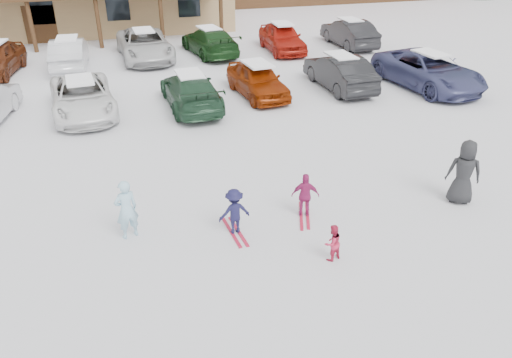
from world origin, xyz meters
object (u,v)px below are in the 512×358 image
object	(u,v)px
child_magenta	(305,195)
parked_car_9	(69,53)
parked_car_2	(82,97)
parked_car_5	(340,72)
parked_car_10	(145,45)
parked_car_6	(428,70)
parked_car_12	(282,38)
parked_car_13	(349,33)
parked_car_11	(210,41)
parked_car_4	(257,80)
parked_car_3	(191,91)
child_navy	(234,212)
toddler_red	(332,243)
bystander_dark	(464,172)
adult_skier	(126,210)

from	to	relation	value
child_magenta	parked_car_9	bearing A→B (deg)	-49.52
parked_car_2	parked_car_9	bearing A→B (deg)	91.03
parked_car_5	parked_car_10	distance (m)	10.95
parked_car_6	parked_car_10	bearing A→B (deg)	136.22
parked_car_10	parked_car_12	bearing A→B (deg)	-6.62
parked_car_13	parked_car_11	bearing A→B (deg)	-4.14
parked_car_4	parked_car_3	bearing A→B (deg)	-174.25
parked_car_4	parked_car_9	size ratio (longest dim) A/B	0.91
child_navy	parked_car_3	bearing A→B (deg)	-98.11
child_magenta	parked_car_2	distance (m)	11.06
parked_car_4	parked_car_13	distance (m)	10.45
toddler_red	parked_car_5	distance (m)	12.76
parked_car_6	parked_car_13	distance (m)	8.10
bystander_dark	parked_car_5	distance (m)	10.16
parked_car_11	parked_car_13	world-z (taller)	parked_car_13
child_magenta	parked_car_2	world-z (taller)	parked_car_2
parked_car_5	child_navy	bearing A→B (deg)	50.95
child_navy	parked_car_2	size ratio (longest dim) A/B	0.25
parked_car_4	child_magenta	bearing A→B (deg)	-105.33
bystander_dark	child_magenta	bearing A→B (deg)	24.45
child_magenta	bystander_dark	bearing A→B (deg)	-167.38
parked_car_6	parked_car_11	world-z (taller)	parked_car_6
adult_skier	parked_car_2	size ratio (longest dim) A/B	0.31
parked_car_6	parked_car_11	distance (m)	11.88
parked_car_13	child_navy	bearing A→B (deg)	55.25
child_magenta	parked_car_9	size ratio (longest dim) A/B	0.27
parked_car_9	parked_car_10	xyz separation A→B (m)	(3.83, 0.73, 0.02)
child_navy	parked_car_10	world-z (taller)	parked_car_10
parked_car_5	parked_car_2	bearing A→B (deg)	-1.78
parked_car_13	bystander_dark	bearing A→B (deg)	72.95
bystander_dark	parked_car_3	xyz separation A→B (m)	(-5.97, 9.47, -0.21)
parked_car_2	parked_car_11	size ratio (longest dim) A/B	1.00
parked_car_12	parked_car_13	size ratio (longest dim) A/B	0.97
parked_car_6	bystander_dark	bearing A→B (deg)	-126.15
parked_car_4	parked_car_10	size ratio (longest dim) A/B	0.75
parked_car_9	parked_car_2	bearing A→B (deg)	97.82
parked_car_10	parked_car_13	bearing A→B (deg)	-5.07
parked_car_3	parked_car_11	size ratio (longest dim) A/B	0.96
parked_car_2	parked_car_6	world-z (taller)	parked_car_6
parked_car_6	parked_car_10	xyz separation A→B (m)	(-11.95, 8.37, -0.01)
adult_skier	toddler_red	distance (m)	4.99
parked_car_10	parked_car_12	distance (m)	7.64
parked_car_5	toddler_red	bearing A→B (deg)	62.35
bystander_dark	parked_car_12	bearing A→B (deg)	-61.20
toddler_red	parked_car_11	distance (m)	19.10
parked_car_4	parked_car_13	size ratio (longest dim) A/B	0.89
toddler_red	child_navy	distance (m)	2.54
parked_car_2	parked_car_4	distance (m)	7.22
parked_car_11	parked_car_12	distance (m)	4.11
parked_car_4	parked_car_5	world-z (taller)	parked_car_5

